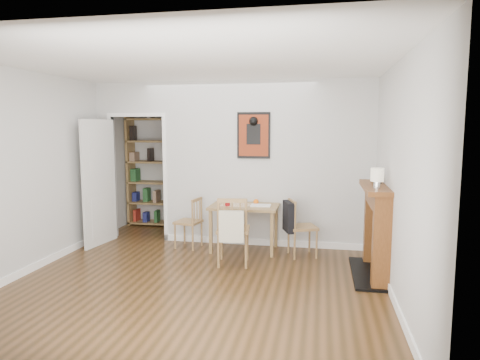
% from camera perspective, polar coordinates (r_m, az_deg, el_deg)
% --- Properties ---
extents(ground, '(5.20, 5.20, 0.00)m').
position_cam_1_polar(ground, '(5.77, -4.39, -11.94)').
color(ground, '#53341A').
rests_on(ground, ground).
extents(room_shell, '(5.20, 5.20, 5.20)m').
position_cam_1_polar(room_shell, '(6.77, -0.69, 2.14)').
color(room_shell, beige).
rests_on(room_shell, ground).
extents(dining_table, '(1.03, 0.65, 0.70)m').
position_cam_1_polar(dining_table, '(6.51, 0.57, -4.13)').
color(dining_table, olive).
rests_on(dining_table, ground).
extents(chair_left, '(0.46, 0.46, 0.79)m').
position_cam_1_polar(chair_left, '(6.76, -6.91, -5.64)').
color(chair_left, '#997147').
rests_on(chair_left, ground).
extents(chair_right, '(0.58, 0.54, 0.84)m').
position_cam_1_polar(chair_right, '(6.32, 8.17, -6.20)').
color(chair_right, '#997147').
rests_on(chair_right, ground).
extents(chair_front, '(0.53, 0.59, 0.95)m').
position_cam_1_polar(chair_front, '(5.88, -0.91, -6.68)').
color(chair_front, '#997147').
rests_on(chair_front, ground).
extents(bookshelf, '(0.87, 0.35, 2.07)m').
position_cam_1_polar(bookshelf, '(8.35, -11.78, 1.02)').
color(bookshelf, olive).
rests_on(bookshelf, ground).
extents(fireplace, '(0.45, 1.25, 1.16)m').
position_cam_1_polar(fireplace, '(5.70, 17.82, -6.08)').
color(fireplace, brown).
rests_on(fireplace, ground).
extents(red_glass, '(0.08, 0.08, 0.10)m').
position_cam_1_polar(red_glass, '(6.43, -1.68, -3.06)').
color(red_glass, maroon).
rests_on(red_glass, dining_table).
extents(orange_fruit, '(0.08, 0.08, 0.08)m').
position_cam_1_polar(orange_fruit, '(6.59, 2.15, -2.90)').
color(orange_fruit, orange).
rests_on(orange_fruit, dining_table).
extents(placemat, '(0.47, 0.37, 0.00)m').
position_cam_1_polar(placemat, '(6.53, -0.56, -3.32)').
color(placemat, beige).
rests_on(placemat, dining_table).
extents(notebook, '(0.31, 0.23, 0.01)m').
position_cam_1_polar(notebook, '(6.45, 2.77, -3.40)').
color(notebook, white).
rests_on(notebook, dining_table).
extents(mantel_lamp, '(0.15, 0.15, 0.24)m').
position_cam_1_polar(mantel_lamp, '(5.25, 17.84, 0.51)').
color(mantel_lamp, silver).
rests_on(mantel_lamp, fireplace).
extents(ceramic_jar_a, '(0.09, 0.09, 0.11)m').
position_cam_1_polar(ceramic_jar_a, '(5.74, 17.93, 0.07)').
color(ceramic_jar_a, black).
rests_on(ceramic_jar_a, fireplace).
extents(ceramic_jar_b, '(0.07, 0.07, 0.09)m').
position_cam_1_polar(ceramic_jar_b, '(5.93, 17.43, 0.21)').
color(ceramic_jar_b, black).
rests_on(ceramic_jar_b, fireplace).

